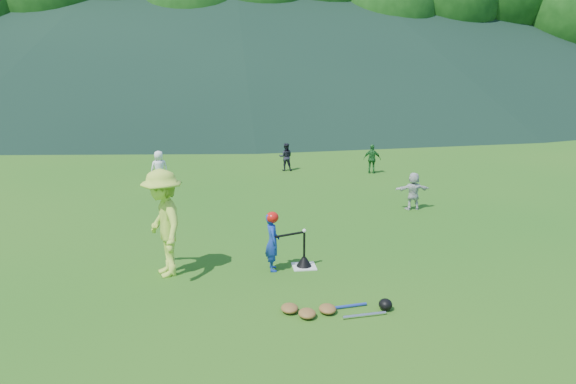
# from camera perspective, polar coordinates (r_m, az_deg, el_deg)

# --- Properties ---
(ground) EXTENTS (120.00, 120.00, 0.00)m
(ground) POSITION_cam_1_polar(r_m,az_deg,el_deg) (11.04, 1.64, -7.61)
(ground) COLOR #1E6016
(ground) RESTS_ON ground
(home_plate) EXTENTS (0.45, 0.45, 0.02)m
(home_plate) POSITION_cam_1_polar(r_m,az_deg,el_deg) (11.04, 1.64, -7.56)
(home_plate) COLOR silver
(home_plate) RESTS_ON ground
(baseball) EXTENTS (0.08, 0.08, 0.08)m
(baseball) POSITION_cam_1_polar(r_m,az_deg,el_deg) (10.79, 1.67, -3.95)
(baseball) COLOR white
(baseball) RESTS_ON batting_tee
(batter_child) EXTENTS (0.29, 0.42, 1.13)m
(batter_child) POSITION_cam_1_polar(r_m,az_deg,el_deg) (10.70, -1.59, -5.08)
(batter_child) COLOR #16359C
(batter_child) RESTS_ON ground
(adult_coach) EXTENTS (1.13, 1.47, 2.01)m
(adult_coach) POSITION_cam_1_polar(r_m,az_deg,el_deg) (10.59, -12.56, -3.11)
(adult_coach) COLOR #BCE342
(adult_coach) RESTS_ON ground
(fielder_a) EXTENTS (0.64, 0.52, 1.12)m
(fielder_a) POSITION_cam_1_polar(r_m,az_deg,el_deg) (18.08, -12.95, 2.35)
(fielder_a) COLOR white
(fielder_a) RESTS_ON ground
(fielder_b) EXTENTS (0.53, 0.44, 0.99)m
(fielder_b) POSITION_cam_1_polar(r_m,az_deg,el_deg) (20.03, -0.23, 3.59)
(fielder_b) COLOR black
(fielder_b) RESTS_ON ground
(fielder_c) EXTENTS (0.64, 0.42, 1.02)m
(fielder_c) POSITION_cam_1_polar(r_m,az_deg,el_deg) (19.76, 8.54, 3.33)
(fielder_c) COLOR #1E6425
(fielder_c) RESTS_ON ground
(fielder_d) EXTENTS (0.94, 0.31, 1.01)m
(fielder_d) POSITION_cam_1_polar(r_m,az_deg,el_deg) (15.29, 12.61, 0.10)
(fielder_d) COLOR silver
(fielder_d) RESTS_ON ground
(batting_tee) EXTENTS (0.30, 0.30, 0.68)m
(batting_tee) POSITION_cam_1_polar(r_m,az_deg,el_deg) (10.99, 1.64, -6.98)
(batting_tee) COLOR black
(batting_tee) RESTS_ON home_plate
(batter_gear) EXTENTS (0.72, 0.26, 0.49)m
(batter_gear) POSITION_cam_1_polar(r_m,az_deg,el_deg) (10.57, -1.48, -2.74)
(batter_gear) COLOR red
(batter_gear) RESTS_ON ground
(equipment_pile) EXTENTS (1.80, 0.56, 0.19)m
(equipment_pile) POSITION_cam_1_polar(r_m,az_deg,el_deg) (9.18, 4.06, -11.78)
(equipment_pile) COLOR olive
(equipment_pile) RESTS_ON ground
(outfield_fence) EXTENTS (70.07, 0.08, 1.33)m
(outfield_fence) POSITION_cam_1_polar(r_m,az_deg,el_deg) (38.34, -4.84, 8.69)
(outfield_fence) COLOR gray
(outfield_fence) RESTS_ON ground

